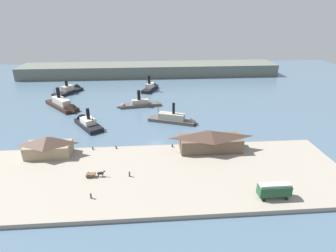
{
  "coord_description": "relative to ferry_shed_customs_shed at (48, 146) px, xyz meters",
  "views": [
    {
      "loc": [
        -2.73,
        -90.67,
        45.86
      ],
      "look_at": [
        5.25,
        10.97,
        2.0
      ],
      "focal_mm": 29.78,
      "sensor_mm": 36.0,
      "label": 1
    }
  ],
  "objects": [
    {
      "name": "ground_plane",
      "position": [
        35.02,
        8.16,
        -4.55
      ],
      "size": [
        320.0,
        320.0,
        0.0
      ],
      "primitive_type": "plane",
      "color": "slate"
    },
    {
      "name": "quay_promenade",
      "position": [
        35.02,
        -13.84,
        -3.95
      ],
      "size": [
        110.0,
        36.0,
        1.2
      ],
      "primitive_type": "cube",
      "color": "#9E9384",
      "rests_on": "ground"
    },
    {
      "name": "seawall_edge",
      "position": [
        35.02,
        4.56,
        -4.05
      ],
      "size": [
        110.0,
        0.8,
        1.0
      ],
      "primitive_type": "cube",
      "color": "gray",
      "rests_on": "ground"
    },
    {
      "name": "ferry_shed_customs_shed",
      "position": [
        0.0,
        0.0,
        0.0
      ],
      "size": [
        14.41,
        7.48,
        6.6
      ],
      "color": "#998466",
      "rests_on": "quay_promenade"
    },
    {
      "name": "ferry_shed_west_terminal",
      "position": [
        53.04,
        -0.34,
        0.18
      ],
      "size": [
        20.87,
        8.12,
        6.96
      ],
      "color": "brown",
      "rests_on": "quay_promenade"
    },
    {
      "name": "street_tram",
      "position": [
        63.47,
        -26.89,
        -0.95
      ],
      "size": [
        8.15,
        2.87,
        4.08
      ],
      "color": "#1E4C2D",
      "rests_on": "quay_promenade"
    },
    {
      "name": "horse_cart",
      "position": [
        16.8,
        -13.91,
        -2.42
      ],
      "size": [
        5.47,
        1.49,
        1.87
      ],
      "color": "brown",
      "rests_on": "quay_promenade"
    },
    {
      "name": "pedestrian_near_east_shed",
      "position": [
        26.6,
        -14.5,
        -2.55
      ],
      "size": [
        0.43,
        0.43,
        1.75
      ],
      "color": "#33384C",
      "rests_on": "quay_promenade"
    },
    {
      "name": "pedestrian_walking_east",
      "position": [
        17.38,
        -23.68,
        -2.58
      ],
      "size": [
        0.42,
        0.42,
        1.7
      ],
      "color": "#33384C",
      "rests_on": "quay_promenade"
    },
    {
      "name": "mooring_post_center_east",
      "position": [
        40.45,
        2.68,
        -2.9
      ],
      "size": [
        0.44,
        0.44,
        0.9
      ],
      "primitive_type": "cylinder",
      "color": "black",
      "rests_on": "quay_promenade"
    },
    {
      "name": "mooring_post_west",
      "position": [
        21.23,
        3.0,
        -2.9
      ],
      "size": [
        0.44,
        0.44,
        0.9
      ],
      "primitive_type": "cylinder",
      "color": "black",
      "rests_on": "quay_promenade"
    },
    {
      "name": "mooring_post_east",
      "position": [
        13.42,
        2.83,
        -2.9
      ],
      "size": [
        0.44,
        0.44,
        0.9
      ],
      "primitive_type": "cylinder",
      "color": "black",
      "rests_on": "quay_promenade"
    },
    {
      "name": "ferry_near_quay",
      "position": [
        34.76,
        79.08,
        -2.89
      ],
      "size": [
        10.9,
        17.52,
        10.53
      ],
      "color": "black",
      "rests_on": "ground"
    },
    {
      "name": "ferry_moored_west",
      "position": [
        -7.83,
        48.83,
        -2.95
      ],
      "size": [
        21.04,
        23.52,
        11.85
      ],
      "color": "black",
      "rests_on": "ground"
    },
    {
      "name": "ferry_outer_harbor",
      "position": [
        26.21,
        49.25,
        -3.29
      ],
      "size": [
        22.5,
        7.76,
        9.71
      ],
      "color": "#514C47",
      "rests_on": "ground"
    },
    {
      "name": "ferry_moored_east",
      "position": [
        44.4,
        27.0,
        -3.03
      ],
      "size": [
        21.99,
        12.14,
        10.19
      ],
      "color": "#514C47",
      "rests_on": "ground"
    },
    {
      "name": "ferry_approaching_east",
      "position": [
        6.71,
        26.97,
        -3.15
      ],
      "size": [
        14.66,
        18.28,
        10.13
      ],
      "color": "black",
      "rests_on": "ground"
    },
    {
      "name": "ferry_departing_north",
      "position": [
        -11.34,
        77.82,
        -3.24
      ],
      "size": [
        15.78,
        19.85,
        9.71
      ],
      "color": "black",
      "rests_on": "ground"
    },
    {
      "name": "far_headland",
      "position": [
        35.02,
        118.16,
        -0.55
      ],
      "size": [
        180.0,
        24.0,
        8.0
      ],
      "primitive_type": "cube",
      "color": "#60665B",
      "rests_on": "ground"
    }
  ]
}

